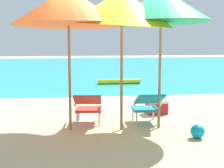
{
  "coord_description": "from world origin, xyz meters",
  "views": [
    {
      "loc": [
        -0.86,
        -6.48,
        1.74
      ],
      "look_at": [
        0.0,
        0.37,
        0.75
      ],
      "focal_mm": 52.75,
      "sensor_mm": 36.0,
      "label": 1
    }
  ],
  "objects_px": {
    "beach_ball": "(198,131)",
    "beach_umbrella_left": "(68,7)",
    "beach_umbrella_right": "(161,6)",
    "cooler_box": "(157,107)",
    "beach_umbrella_center": "(122,8)",
    "lounge_chair_right": "(147,105)",
    "lounge_chair_left": "(88,105)",
    "swim_buoy": "(119,81)"
  },
  "relations": [
    {
      "from": "swim_buoy",
      "to": "beach_umbrella_center",
      "type": "distance_m",
      "value": 6.45
    },
    {
      "from": "lounge_chair_left",
      "to": "lounge_chair_right",
      "type": "bearing_deg",
      "value": -4.7
    },
    {
      "from": "lounge_chair_left",
      "to": "beach_umbrella_right",
      "type": "bearing_deg",
      "value": -14.3
    },
    {
      "from": "beach_ball",
      "to": "swim_buoy",
      "type": "bearing_deg",
      "value": 93.22
    },
    {
      "from": "lounge_chair_right",
      "to": "beach_umbrella_center",
      "type": "distance_m",
      "value": 1.96
    },
    {
      "from": "lounge_chair_right",
      "to": "beach_umbrella_right",
      "type": "xyz_separation_m",
      "value": [
        0.17,
        -0.25,
        1.9
      ]
    },
    {
      "from": "swim_buoy",
      "to": "lounge_chair_left",
      "type": "height_order",
      "value": "lounge_chair_left"
    },
    {
      "from": "beach_ball",
      "to": "beach_umbrella_left",
      "type": "bearing_deg",
      "value": 159.42
    },
    {
      "from": "lounge_chair_left",
      "to": "lounge_chair_right",
      "type": "relative_size",
      "value": 1.05
    },
    {
      "from": "swim_buoy",
      "to": "cooler_box",
      "type": "distance_m",
      "value": 4.84
    },
    {
      "from": "beach_umbrella_right",
      "to": "cooler_box",
      "type": "relative_size",
      "value": 5.22
    },
    {
      "from": "lounge_chair_right",
      "to": "beach_ball",
      "type": "height_order",
      "value": "lounge_chair_right"
    },
    {
      "from": "beach_umbrella_left",
      "to": "beach_ball",
      "type": "bearing_deg",
      "value": -20.58
    },
    {
      "from": "lounge_chair_left",
      "to": "cooler_box",
      "type": "xyz_separation_m",
      "value": [
        1.6,
        0.79,
        -0.24
      ]
    },
    {
      "from": "beach_umbrella_center",
      "to": "beach_umbrella_right",
      "type": "relative_size",
      "value": 1.01
    },
    {
      "from": "beach_umbrella_center",
      "to": "swim_buoy",
      "type": "bearing_deg",
      "value": 82.01
    },
    {
      "from": "lounge_chair_left",
      "to": "beach_umbrella_center",
      "type": "xyz_separation_m",
      "value": [
        0.6,
        -0.39,
        1.85
      ]
    },
    {
      "from": "lounge_chair_right",
      "to": "cooler_box",
      "type": "distance_m",
      "value": 1.01
    },
    {
      "from": "cooler_box",
      "to": "lounge_chair_right",
      "type": "bearing_deg",
      "value": -115.84
    },
    {
      "from": "swim_buoy",
      "to": "lounge_chair_right",
      "type": "bearing_deg",
      "value": -92.79
    },
    {
      "from": "lounge_chair_left",
      "to": "beach_umbrella_right",
      "type": "relative_size",
      "value": 0.35
    },
    {
      "from": "beach_umbrella_left",
      "to": "beach_umbrella_center",
      "type": "height_order",
      "value": "beach_umbrella_left"
    },
    {
      "from": "lounge_chair_left",
      "to": "beach_umbrella_left",
      "type": "bearing_deg",
      "value": -141.76
    },
    {
      "from": "beach_umbrella_left",
      "to": "lounge_chair_left",
      "type": "bearing_deg",
      "value": 38.24
    },
    {
      "from": "lounge_chair_right",
      "to": "cooler_box",
      "type": "relative_size",
      "value": 1.72
    },
    {
      "from": "lounge_chair_right",
      "to": "beach_umbrella_left",
      "type": "distance_m",
      "value": 2.41
    },
    {
      "from": "beach_umbrella_left",
      "to": "cooler_box",
      "type": "relative_size",
      "value": 5.18
    },
    {
      "from": "lounge_chair_left",
      "to": "beach_umbrella_center",
      "type": "height_order",
      "value": "beach_umbrella_center"
    },
    {
      "from": "swim_buoy",
      "to": "lounge_chair_right",
      "type": "height_order",
      "value": "lounge_chair_right"
    },
    {
      "from": "beach_umbrella_right",
      "to": "cooler_box",
      "type": "bearing_deg",
      "value": 77.31
    },
    {
      "from": "swim_buoy",
      "to": "lounge_chair_right",
      "type": "xyz_separation_m",
      "value": [
        -0.28,
        -5.72,
        0.31
      ]
    },
    {
      "from": "beach_umbrella_left",
      "to": "beach_ball",
      "type": "xyz_separation_m",
      "value": [
        2.18,
        -0.82,
        -2.15
      ]
    },
    {
      "from": "lounge_chair_right",
      "to": "swim_buoy",
      "type": "bearing_deg",
      "value": 87.21
    },
    {
      "from": "lounge_chair_right",
      "to": "beach_umbrella_center",
      "type": "bearing_deg",
      "value": -152.26
    },
    {
      "from": "lounge_chair_right",
      "to": "cooler_box",
      "type": "xyz_separation_m",
      "value": [
        0.43,
        0.88,
        -0.24
      ]
    },
    {
      "from": "beach_umbrella_left",
      "to": "beach_umbrella_center",
      "type": "xyz_separation_m",
      "value": [
        0.96,
        -0.12,
        -0.01
      ]
    },
    {
      "from": "beach_umbrella_left",
      "to": "beach_ball",
      "type": "distance_m",
      "value": 3.17
    },
    {
      "from": "swim_buoy",
      "to": "cooler_box",
      "type": "bearing_deg",
      "value": -88.23
    },
    {
      "from": "lounge_chair_left",
      "to": "beach_umbrella_right",
      "type": "height_order",
      "value": "beach_umbrella_right"
    },
    {
      "from": "beach_umbrella_center",
      "to": "cooler_box",
      "type": "bearing_deg",
      "value": 49.93
    },
    {
      "from": "beach_umbrella_right",
      "to": "beach_ball",
      "type": "xyz_separation_m",
      "value": [
        0.48,
        -0.75,
        -2.18
      ]
    },
    {
      "from": "lounge_chair_left",
      "to": "beach_ball",
      "type": "xyz_separation_m",
      "value": [
        1.83,
        -1.1,
        -0.28
      ]
    }
  ]
}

